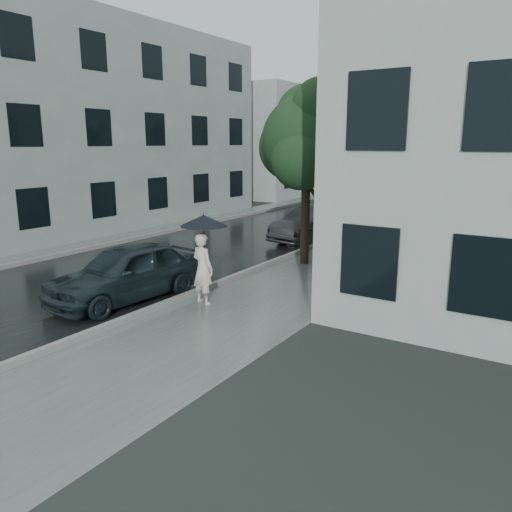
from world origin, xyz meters
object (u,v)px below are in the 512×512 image
Objects in this scene: lamp_post at (376,165)px; car_far at (313,224)px; car_near at (127,272)px; pedestrian at (203,269)px; street_tree at (309,139)px.

car_far is (-1.37, -3.42, -2.29)m from lamp_post.
lamp_post is at bearing 87.84° from car_near.
street_tree is at bearing -80.19° from pedestrian.
pedestrian is 9.09m from car_far.
pedestrian is 2.02m from car_near.
pedestrian is 12.59m from lamp_post.
car_far is (-1.32, 8.99, -0.19)m from pedestrian.
car_near is at bearing -84.66° from car_far.
lamp_post reaches higher than pedestrian.
lamp_post is at bearing 76.59° from car_far.
street_tree is 1.38× the size of car_near.
pedestrian is at bearing -73.19° from car_far.
street_tree is (0.19, 5.36, 3.18)m from pedestrian.
car_near is (-1.85, -0.79, -0.17)m from pedestrian.
street_tree is 7.30m from car_near.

